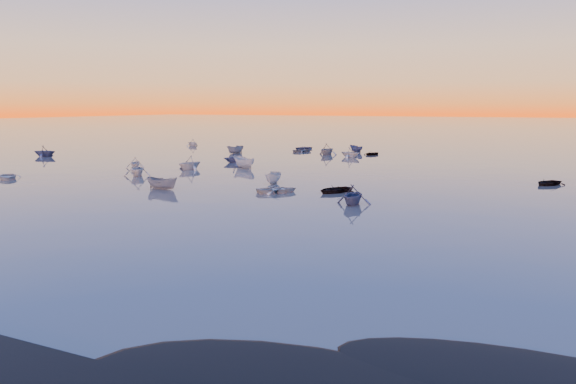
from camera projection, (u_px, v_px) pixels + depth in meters
The scene contains 6 objects.
ground at pixel (453, 147), 112.63m from camera, with size 600.00×600.00×0.00m, color #635B53.
mud_lobes at pixel (18, 311), 22.84m from camera, with size 140.00×6.00×0.07m, color black, non-canonical shape.
moored_fleet at pixel (387, 172), 70.85m from camera, with size 124.00×58.00×1.20m, color silver, non-canonical shape.
boat_near_left at pixel (8, 179), 63.72m from camera, with size 3.87×1.61×0.97m, color silver.
boat_near_center at pixel (163, 189), 56.10m from camera, with size 3.67×1.55×1.27m, color slate.
boat_near_right at pixel (353, 204), 47.53m from camera, with size 3.70×1.67×1.30m, color #374269.
Camera 1 is at (19.43, -15.83, 8.31)m, focal length 35.00 mm.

